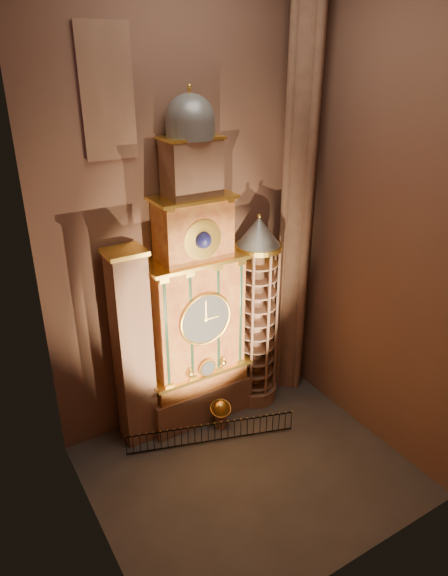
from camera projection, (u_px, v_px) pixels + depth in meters
floor at (249, 471)px, 24.21m from camera, size 14.00×14.00×0.00m
wall_back at (183, 214)px, 24.21m from camera, size 22.00×0.00×22.00m
wall_left at (72, 295)px, 16.27m from camera, size 0.00×22.00×22.00m
wall_right at (384, 224)px, 22.85m from camera, size 0.00×22.00×22.00m
astronomical_clock at (195, 304)px, 25.23m from camera, size 5.60×2.41×16.70m
portrait_tower at (133, 350)px, 24.30m from camera, size 1.80×1.60×10.20m
stair_turret at (256, 314)px, 27.27m from camera, size 2.50×2.50×10.80m
gothic_pier at (298, 201)px, 26.30m from camera, size 2.04×2.04×22.00m
stained_glass_window at (107, 93)px, 20.32m from camera, size 2.20×0.14×5.20m
celestial_globe at (221, 411)px, 26.71m from camera, size 1.40×1.36×1.61m
iron_railing at (211, 433)px, 25.73m from camera, size 8.06×2.70×1.10m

